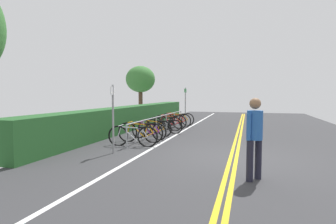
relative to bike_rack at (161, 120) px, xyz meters
name	(u,v)px	position (x,y,z in m)	size (l,w,h in m)	color
ground_plane	(233,159)	(-4.20, -3.45, -0.64)	(39.72, 10.70, 0.05)	#353538
centre_line_yellow_inner	(236,158)	(-4.20, -3.53, -0.61)	(35.75, 0.10, 0.00)	gold
centre_line_yellow_outer	(231,158)	(-4.20, -3.37, -0.61)	(35.75, 0.10, 0.00)	gold
bike_lane_stripe_white	(145,152)	(-4.20, -0.80, -0.61)	(35.75, 0.12, 0.00)	white
bike_rack	(161,120)	(0.00, 0.00, 0.00)	(7.67, 0.05, 0.81)	#9EA0A5
bicycle_0	(133,136)	(-3.36, -0.03, -0.26)	(0.46, 1.79, 0.75)	black
bicycle_1	(140,132)	(-2.54, 0.02, -0.25)	(0.46, 1.77, 0.79)	black
bicycle_2	(149,131)	(-1.73, -0.01, -0.29)	(0.57, 1.64, 0.70)	black
bicycle_3	(154,128)	(-0.85, 0.05, -0.28)	(0.55, 1.67, 0.72)	black
bicycle_4	(164,126)	(-0.05, -0.13, -0.29)	(0.46, 1.74, 0.69)	black
bicycle_5	(165,124)	(0.84, 0.08, -0.27)	(0.47, 1.69, 0.73)	black
bicycle_6	(170,122)	(1.68, 0.06, -0.26)	(0.46, 1.77, 0.75)	black
bicycle_7	(176,120)	(2.54, -0.02, -0.25)	(0.52, 1.80, 0.77)	black
bicycle_8	(178,119)	(3.25, 0.02, -0.26)	(0.46, 1.83, 0.75)	black
pedestrian	(255,133)	(-6.13, -3.96, 0.38)	(0.41, 0.33, 1.72)	#1E1E2D
sign_post_near	(113,112)	(-4.57, 0.09, 0.64)	(0.36, 0.09, 2.07)	gray
sign_post_far	(185,102)	(4.87, -0.04, 0.71)	(0.36, 0.06, 2.19)	gray
hedge_backdrop	(133,117)	(1.50, 2.07, -0.03)	(16.62, 0.99, 1.16)	#235626
tree_mid	(140,80)	(7.75, 4.13, 2.28)	(2.23, 2.23, 3.93)	#473323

